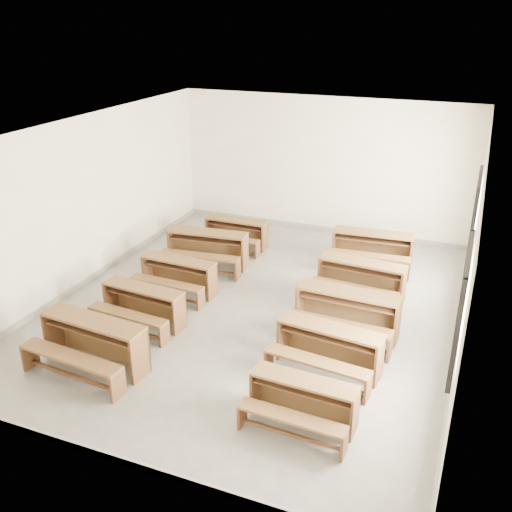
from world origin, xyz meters
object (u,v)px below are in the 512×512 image
at_px(desk_set_9, 372,247).
at_px(desk_set_2, 178,273).
at_px(desk_set_0, 92,340).
at_px(desk_set_4, 236,231).
at_px(desk_set_3, 207,246).
at_px(desk_set_8, 361,277).
at_px(desk_set_5, 302,399).
at_px(desk_set_7, 347,310).
at_px(desk_set_6, 328,346).
at_px(desk_set_1, 142,303).

bearing_deg(desk_set_9, desk_set_2, -144.97).
xyz_separation_m(desk_set_0, desk_set_4, (0.08, 5.13, -0.07)).
relative_size(desk_set_3, desk_set_8, 1.06).
relative_size(desk_set_3, desk_set_9, 1.03).
bearing_deg(desk_set_3, desk_set_9, 15.69).
bearing_deg(desk_set_2, desk_set_4, 90.14).
relative_size(desk_set_0, desk_set_5, 1.24).
bearing_deg(desk_set_7, desk_set_6, -88.18).
bearing_deg(desk_set_1, desk_set_8, 40.34).
xyz_separation_m(desk_set_1, desk_set_3, (-0.05, 2.56, 0.05)).
relative_size(desk_set_2, desk_set_9, 0.88).
distance_m(desk_set_4, desk_set_5, 6.11).
xyz_separation_m(desk_set_6, desk_set_9, (-0.15, 4.01, 0.02)).
xyz_separation_m(desk_set_7, desk_set_8, (-0.06, 1.37, -0.03)).
bearing_deg(desk_set_3, desk_set_5, -56.20).
xyz_separation_m(desk_set_3, desk_set_6, (3.35, -2.73, -0.03)).
height_order(desk_set_2, desk_set_6, desk_set_6).
distance_m(desk_set_2, desk_set_3, 1.30).
distance_m(desk_set_2, desk_set_9, 4.09).
height_order(desk_set_2, desk_set_8, desk_set_8).
height_order(desk_set_2, desk_set_9, desk_set_9).
height_order(desk_set_4, desk_set_9, desk_set_9).
height_order(desk_set_1, desk_set_3, desk_set_3).
bearing_deg(desk_set_9, desk_set_6, -91.92).
xyz_separation_m(desk_set_4, desk_set_9, (3.07, 0.09, 0.06)).
bearing_deg(desk_set_9, desk_set_3, -162.23).
height_order(desk_set_0, desk_set_5, desk_set_0).
relative_size(desk_set_3, desk_set_5, 1.22).
relative_size(desk_set_0, desk_set_8, 1.07).
bearing_deg(desk_set_0, desk_set_5, 3.83).
xyz_separation_m(desk_set_0, desk_set_6, (3.29, 1.21, -0.04)).
xyz_separation_m(desk_set_0, desk_set_3, (-0.05, 3.94, -0.01)).
distance_m(desk_set_0, desk_set_4, 5.13).
bearing_deg(desk_set_2, desk_set_9, 41.61).
xyz_separation_m(desk_set_4, desk_set_7, (3.23, -2.80, 0.07)).
height_order(desk_set_1, desk_set_8, desk_set_8).
height_order(desk_set_1, desk_set_5, desk_set_1).
relative_size(desk_set_1, desk_set_5, 1.07).
distance_m(desk_set_3, desk_set_9, 3.44).
bearing_deg(desk_set_8, desk_set_0, -126.90).
distance_m(desk_set_0, desk_set_1, 1.38).
height_order(desk_set_0, desk_set_7, desk_set_0).
bearing_deg(desk_set_4, desk_set_7, -40.82).
distance_m(desk_set_1, desk_set_7, 3.44).
xyz_separation_m(desk_set_0, desk_set_7, (3.30, 2.32, -0.00)).
bearing_deg(desk_set_2, desk_set_0, -86.93).
relative_size(desk_set_2, desk_set_8, 0.91).
bearing_deg(desk_set_7, desk_set_4, 141.16).
distance_m(desk_set_6, desk_set_9, 4.02).
xyz_separation_m(desk_set_2, desk_set_4, (0.10, 2.48, -0.01)).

